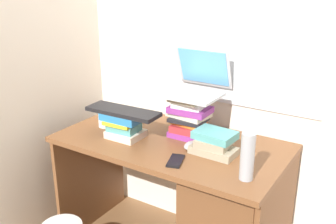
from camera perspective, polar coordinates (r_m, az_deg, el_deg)
wall_back at (r=2.33m, az=5.53°, el=11.85°), size 6.00×0.06×2.60m
wall_left at (r=2.54m, az=-15.86°, el=11.84°), size 0.05×6.00×2.60m
desk at (r=2.19m, az=7.21°, el=-14.19°), size 1.25×0.67×0.74m
book_stack_tall at (r=2.20m, az=3.05°, el=-0.55°), size 0.24×0.19×0.23m
book_stack_keyboard_riser at (r=2.20m, az=-6.40°, el=-1.91°), size 0.23×0.17×0.14m
book_stack_side at (r=2.02m, az=6.67°, el=-4.41°), size 0.23×0.17×0.12m
laptop at (r=2.21m, az=3.98°, el=4.21°), size 0.33×0.33×0.24m
keyboard at (r=2.18m, az=-6.50°, el=0.09°), size 0.43×0.16×0.02m
computer_mouse at (r=2.08m, az=3.33°, el=-4.80°), size 0.06×0.10×0.04m
mug at (r=2.38m, az=-8.98°, el=-1.04°), size 0.12×0.08×0.09m
water_bottle at (r=1.78m, az=11.37°, el=-6.31°), size 0.06×0.06×0.22m
cell_phone at (r=1.94m, az=1.11°, el=-7.05°), size 0.10×0.15×0.01m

